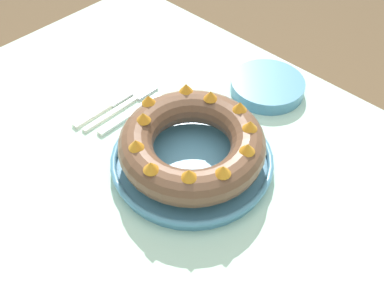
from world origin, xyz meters
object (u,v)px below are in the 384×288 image
(side_bowl, at_px, (267,86))
(serving_knife, at_px, (109,106))
(fork, at_px, (126,104))
(cake_knife, at_px, (126,117))
(serving_dish, at_px, (192,160))
(bundt_cake, at_px, (192,144))

(side_bowl, bearing_deg, serving_knife, -127.69)
(fork, distance_m, cake_knife, 0.04)
(serving_dish, distance_m, fork, 0.23)
(bundt_cake, bearing_deg, serving_dish, -114.22)
(serving_dish, xyz_separation_m, side_bowl, (-0.03, 0.29, 0.00))
(side_bowl, bearing_deg, cake_knife, -120.34)
(bundt_cake, distance_m, serving_knife, 0.26)
(serving_dish, xyz_separation_m, cake_knife, (-0.20, -0.00, -0.01))
(bundt_cake, xyz_separation_m, side_bowl, (-0.03, 0.29, -0.05))
(bundt_cake, height_order, fork, bundt_cake)
(bundt_cake, bearing_deg, cake_knife, -179.57)
(bundt_cake, xyz_separation_m, cake_knife, (-0.20, -0.00, -0.06))
(fork, xyz_separation_m, cake_knife, (0.03, -0.03, -0.00))
(fork, bearing_deg, serving_knife, -128.08)
(fork, relative_size, serving_knife, 0.94)
(bundt_cake, bearing_deg, serving_knife, -178.93)
(serving_dish, distance_m, serving_knife, 0.26)
(fork, height_order, side_bowl, side_bowl)
(bundt_cake, bearing_deg, fork, 173.50)
(serving_dish, bearing_deg, fork, 173.49)
(serving_knife, relative_size, side_bowl, 1.29)
(cake_knife, bearing_deg, serving_knife, -176.10)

